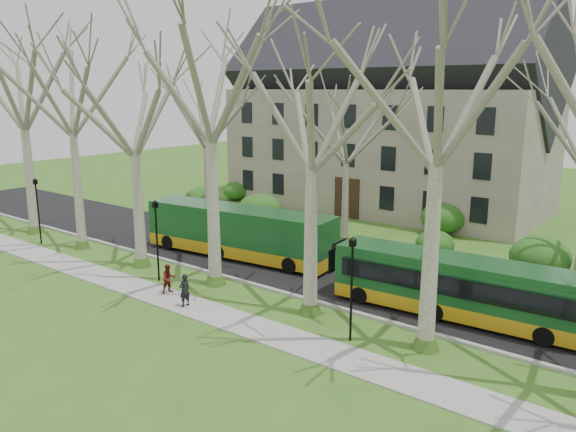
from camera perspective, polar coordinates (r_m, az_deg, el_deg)
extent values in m
plane|color=#36621C|center=(27.70, -3.31, -8.54)|extent=(120.00, 120.00, 0.00)
cube|color=gray|center=(26.00, -6.98, -10.02)|extent=(70.00, 2.00, 0.06)
cube|color=black|center=(31.78, 3.23, -5.63)|extent=(80.00, 8.00, 0.06)
cube|color=#A5A39E|center=(28.75, -1.34, -7.56)|extent=(80.00, 0.25, 0.14)
cube|color=gray|center=(49.38, 9.82, 6.74)|extent=(26.00, 12.00, 10.00)
cylinder|color=black|center=(40.37, -24.02, 0.15)|extent=(0.10, 0.10, 4.00)
cube|color=black|center=(39.99, -24.30, 3.16)|extent=(0.22, 0.22, 0.30)
cylinder|color=black|center=(30.55, -13.15, -2.86)|extent=(0.10, 0.10, 4.00)
cube|color=black|center=(30.05, -13.35, 1.09)|extent=(0.22, 0.22, 0.30)
cylinder|color=black|center=(22.91, 6.45, -7.92)|extent=(0.10, 0.10, 4.00)
cube|color=black|center=(22.25, 6.59, -2.73)|extent=(0.22, 0.22, 0.30)
ellipsoid|color=#275618|center=(46.45, -8.53, 1.41)|extent=(2.60, 2.60, 2.00)
ellipsoid|color=#275618|center=(42.40, -2.90, 0.45)|extent=(2.60, 2.60, 2.00)
ellipsoid|color=#275618|center=(35.18, 14.71, -2.57)|extent=(2.60, 2.60, 2.00)
ellipsoid|color=#275618|center=(33.43, 24.21, -4.10)|extent=(2.60, 2.60, 2.00)
ellipsoid|color=#275618|center=(52.03, -5.30, 2.73)|extent=(2.60, 2.60, 2.00)
ellipsoid|color=#275618|center=(41.31, 15.47, -0.34)|extent=(2.60, 2.60, 2.00)
imported|color=black|center=(26.97, -10.47, -7.42)|extent=(0.43, 0.61, 1.59)
imported|color=#551313|center=(28.84, -12.03, -6.24)|extent=(0.74, 0.85, 1.48)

